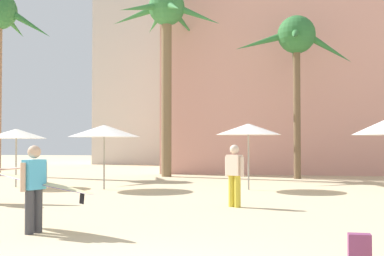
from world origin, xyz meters
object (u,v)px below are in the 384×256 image
palm_tree_left (166,26)px  person_mid_right (37,184)px  cafe_umbrella_2 (16,134)px  person_mid_left (234,173)px  backpack (359,250)px  palm_tree_center (296,43)px  cafe_umbrella_3 (104,131)px  cafe_umbrella_1 (248,129)px

palm_tree_left → person_mid_right: size_ratio=3.45×
cafe_umbrella_2 → person_mid_left: 9.79m
person_mid_left → backpack: bearing=54.8°
palm_tree_center → backpack: size_ratio=18.03×
palm_tree_center → person_mid_right: 17.08m
palm_tree_left → cafe_umbrella_3: bearing=-95.7°
palm_tree_left → person_mid_left: bearing=-69.8°
palm_tree_left → cafe_umbrella_3: palm_tree_left is taller
cafe_umbrella_3 → palm_tree_left: bearing=84.3°
cafe_umbrella_1 → person_mid_right: cafe_umbrella_1 is taller
palm_tree_center → backpack: (0.10, -16.98, -6.09)m
backpack → person_mid_left: 6.43m
cafe_umbrella_2 → cafe_umbrella_3: 3.57m
palm_tree_center → palm_tree_left: bearing=174.7°
palm_tree_left → cafe_umbrella_1: 9.50m
backpack → person_mid_left: size_ratio=0.26×
cafe_umbrella_3 → backpack: (7.11, -10.35, -1.87)m
palm_tree_center → person_mid_left: size_ratio=4.72×
palm_tree_center → person_mid_left: (-2.05, -10.96, -5.41)m
palm_tree_left → palm_tree_center: 6.43m
cafe_umbrella_3 → palm_tree_center: bearing=43.4°
cafe_umbrella_1 → backpack: size_ratio=5.57×
palm_tree_left → palm_tree_center: bearing=-5.3°
cafe_umbrella_1 → cafe_umbrella_2: bearing=-178.1°
cafe_umbrella_1 → backpack: 11.36m
backpack → person_mid_right: size_ratio=0.16×
palm_tree_left → person_mid_left: (4.24, -11.54, -6.57)m
cafe_umbrella_1 → cafe_umbrella_2: cafe_umbrella_1 is taller
palm_tree_center → cafe_umbrella_1: bearing=-107.9°
person_mid_right → cafe_umbrella_3: bearing=-56.9°
palm_tree_center → cafe_umbrella_2: (-10.57, -6.26, -4.29)m
cafe_umbrella_3 → cafe_umbrella_1: bearing=7.4°
palm_tree_center → backpack: bearing=-89.7°
palm_tree_left → cafe_umbrella_1: (4.36, -6.55, -5.31)m
cafe_umbrella_1 → person_mid_left: 5.15m
palm_tree_center → cafe_umbrella_3: size_ratio=2.96×
person_mid_left → palm_tree_center: bearing=-155.5°
cafe_umbrella_3 → person_mid_left: bearing=-41.1°
cafe_umbrella_3 → person_mid_right: cafe_umbrella_3 is taller
cafe_umbrella_2 → person_mid_left: bearing=-28.9°
palm_tree_left → cafe_umbrella_1: palm_tree_left is taller
palm_tree_left → cafe_umbrella_1: bearing=-56.4°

